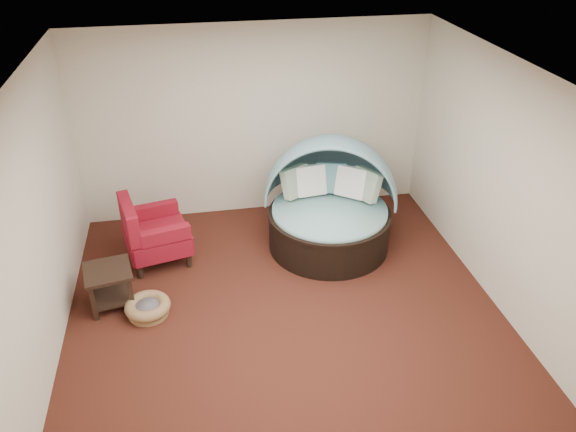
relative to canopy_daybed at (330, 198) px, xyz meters
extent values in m
plane|color=#4A1F15|center=(-0.86, -1.35, -0.70)|extent=(5.00, 5.00, 0.00)
plane|color=beige|center=(-0.86, 1.15, 0.70)|extent=(5.00, 0.00, 5.00)
plane|color=beige|center=(-0.86, -3.85, 0.70)|extent=(5.00, 0.00, 5.00)
plane|color=beige|center=(-3.36, -1.35, 0.70)|extent=(0.00, 5.00, 5.00)
plane|color=beige|center=(1.64, -1.35, 0.70)|extent=(0.00, 5.00, 5.00)
plane|color=white|center=(-0.86, -1.35, 2.10)|extent=(5.00, 5.00, 0.00)
cylinder|color=black|center=(-0.03, -0.10, -0.45)|extent=(2.01, 2.01, 0.50)
cylinder|color=black|center=(-0.03, -0.10, -0.19)|extent=(2.04, 2.04, 0.05)
cylinder|color=#8CC7C8|center=(-0.03, -0.10, -0.15)|extent=(1.90, 1.90, 0.11)
cube|color=#3B6953|center=(-0.41, 0.31, 0.12)|extent=(0.48, 0.41, 0.44)
cube|color=white|center=(-0.20, 0.31, 0.12)|extent=(0.44, 0.29, 0.44)
cube|color=#59919B|center=(0.09, 0.34, 0.12)|extent=(0.47, 0.34, 0.44)
cube|color=white|center=(0.33, 0.16, 0.12)|extent=(0.48, 0.44, 0.44)
cube|color=#3B6953|center=(0.51, 0.06, 0.12)|extent=(0.41, 0.48, 0.44)
cylinder|color=brown|center=(-2.44, -1.11, -0.68)|extent=(0.57, 0.57, 0.05)
torus|color=brown|center=(-2.44, -1.11, -0.59)|extent=(0.65, 0.65, 0.13)
cylinder|color=#5B575B|center=(-2.44, -1.11, -0.60)|extent=(0.38, 0.38, 0.08)
cylinder|color=black|center=(-2.56, -0.38, -0.61)|extent=(0.09, 0.09, 0.19)
cylinder|color=black|center=(-2.70, 0.24, -0.61)|extent=(0.09, 0.09, 0.19)
cylinder|color=black|center=(-1.94, -0.24, -0.61)|extent=(0.09, 0.09, 0.19)
cylinder|color=black|center=(-2.08, 0.38, -0.61)|extent=(0.09, 0.09, 0.19)
cube|color=maroon|center=(-2.32, 0.00, -0.38)|extent=(0.95, 0.95, 0.28)
cube|color=maroon|center=(-2.63, -0.07, 0.00)|extent=(0.32, 0.81, 0.47)
cube|color=maroon|center=(-2.19, -0.32, -0.14)|extent=(0.65, 0.26, 0.19)
cube|color=maroon|center=(-2.34, 0.34, -0.14)|extent=(0.65, 0.26, 0.19)
cube|color=black|center=(-2.86, -0.85, -0.22)|extent=(0.61, 0.61, 0.04)
cube|color=black|center=(-2.86, -0.85, -0.58)|extent=(0.54, 0.54, 0.03)
cube|color=black|center=(-3.03, -1.10, -0.47)|extent=(0.06, 0.06, 0.46)
cube|color=black|center=(-3.11, -0.68, -0.47)|extent=(0.06, 0.06, 0.46)
cube|color=black|center=(-2.61, -1.02, -0.47)|extent=(0.06, 0.06, 0.46)
cube|color=black|center=(-2.69, -0.61, -0.47)|extent=(0.06, 0.06, 0.46)
camera|label=1|loc=(-1.76, -6.38, 3.64)|focal=35.00mm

